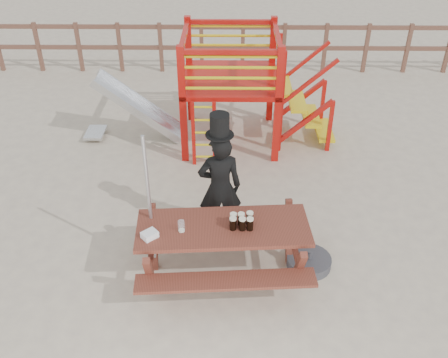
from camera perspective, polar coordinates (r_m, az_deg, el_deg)
ground at (r=6.78m, az=-1.07°, el=-10.30°), size 60.00×60.00×0.00m
back_fence at (r=12.51m, az=-0.21°, el=15.35°), size 15.09×0.09×1.20m
playground_fort at (r=9.19m, az=0.26°, el=10.52°), size 4.71×1.84×2.10m
picnic_table at (r=6.36m, az=-0.10°, el=-7.53°), size 2.22×1.61×0.83m
man_with_hat at (r=6.80m, az=-0.47°, el=-0.68°), size 0.64×0.47×1.94m
metal_pole at (r=6.25m, az=-8.48°, el=-3.12°), size 0.04×0.04×2.00m
parasol_base at (r=6.88m, az=9.67°, el=-9.29°), size 0.60×0.60×0.25m
paper_bag at (r=6.04m, az=-8.50°, el=-6.32°), size 0.23×0.22×0.08m
stout_pints at (r=6.10m, az=2.02°, el=-4.84°), size 0.29×0.20×0.17m
empty_glasses at (r=6.06m, az=-4.90°, el=-5.44°), size 0.08×0.08×0.15m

